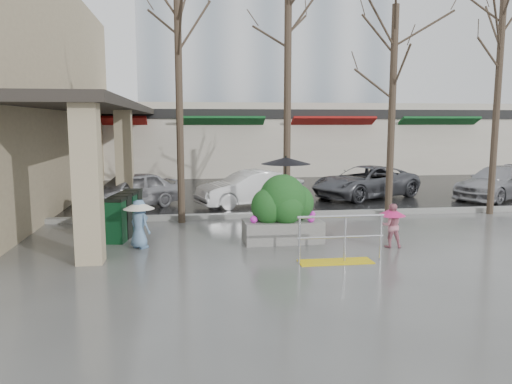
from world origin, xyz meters
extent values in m
plane|color=#51514F|center=(0.00, 0.00, 0.00)|extent=(120.00, 120.00, 0.00)
cube|color=black|center=(0.00, 22.00, 0.01)|extent=(120.00, 36.00, 0.01)
cube|color=gray|center=(0.00, 4.00, 0.07)|extent=(120.00, 0.30, 0.15)
cube|color=#2D2823|center=(-4.80, 8.00, 3.62)|extent=(2.80, 18.00, 0.25)
cube|color=tan|center=(-3.90, -0.50, 1.75)|extent=(0.55, 0.55, 3.50)
cube|color=tan|center=(-3.90, 6.00, 1.75)|extent=(0.55, 0.55, 3.50)
cube|color=beige|center=(2.00, 18.00, 2.00)|extent=(34.00, 6.00, 4.00)
cube|color=maroon|center=(-6.00, 15.10, 2.85)|extent=(4.50, 1.68, 0.87)
cube|color=#0F4C1E|center=(0.00, 15.10, 2.85)|extent=(4.50, 1.68, 0.87)
cube|color=maroon|center=(6.00, 15.10, 2.85)|extent=(4.50, 1.68, 0.87)
cube|color=#0F4C1E|center=(12.00, 15.10, 2.85)|extent=(4.50, 1.68, 0.87)
cube|color=black|center=(2.00, 15.10, 3.40)|extent=(34.00, 0.35, 0.50)
cube|color=#8C99A8|center=(4.00, 30.00, 12.50)|extent=(18.00, 12.00, 25.00)
cube|color=yellow|center=(1.30, -1.20, 0.01)|extent=(1.60, 0.50, 0.02)
cylinder|color=silver|center=(0.50, -1.20, 0.50)|extent=(0.05, 0.05, 1.00)
cylinder|color=silver|center=(1.50, -1.20, 0.50)|extent=(0.05, 0.05, 1.00)
cylinder|color=silver|center=(2.30, -1.20, 0.50)|extent=(0.05, 0.05, 1.00)
cylinder|color=silver|center=(1.40, -1.20, 1.00)|extent=(1.90, 0.06, 0.06)
cylinder|color=silver|center=(1.40, -1.20, 0.55)|extent=(1.90, 0.04, 0.04)
cylinder|color=#382B21|center=(-2.00, 3.60, 3.40)|extent=(0.22, 0.22, 6.80)
cylinder|color=#382B21|center=(1.20, 3.60, 3.50)|extent=(0.22, 0.22, 7.00)
cylinder|color=#382B21|center=(4.50, 3.60, 3.25)|extent=(0.22, 0.22, 6.50)
cylinder|color=#382B21|center=(8.00, 3.60, 3.60)|extent=(0.22, 0.22, 7.20)
imported|color=black|center=(0.79, 1.74, 0.77)|extent=(0.67, 0.60, 1.54)
cylinder|color=black|center=(0.79, 1.74, 1.57)|extent=(0.02, 0.02, 0.98)
cone|color=black|center=(0.79, 1.74, 1.97)|extent=(1.34, 1.34, 0.18)
sphere|color=black|center=(0.79, 1.74, 2.08)|extent=(0.05, 0.05, 0.05)
imported|color=#CF7E90|center=(3.00, -0.12, 0.53)|extent=(0.57, 0.47, 1.06)
cylinder|color=black|center=(3.00, -0.12, 0.72)|extent=(0.02, 0.02, 0.46)
cone|color=#D7216D|center=(3.00, -0.12, 0.86)|extent=(0.66, 0.66, 0.18)
sphere|color=black|center=(3.00, -0.12, 0.97)|extent=(0.05, 0.05, 0.05)
imported|color=#668CB5|center=(-2.97, 0.63, 0.58)|extent=(0.67, 0.67, 1.17)
cylinder|color=black|center=(-2.97, 0.63, 0.86)|extent=(0.02, 0.02, 0.55)
cone|color=white|center=(-2.97, 0.63, 1.04)|extent=(0.74, 0.74, 0.18)
sphere|color=black|center=(-2.97, 0.63, 1.15)|extent=(0.05, 0.05, 0.05)
cube|color=slate|center=(0.53, 0.81, 0.27)|extent=(1.97, 1.01, 0.54)
ellipsoid|color=#164516|center=(0.53, 0.81, 1.08)|extent=(1.19, 1.07, 1.25)
sphere|color=#164516|center=(0.15, 0.70, 0.93)|extent=(0.86, 0.86, 0.86)
sphere|color=#164516|center=(0.91, 0.97, 0.95)|extent=(0.91, 0.91, 0.91)
cube|color=#0E3D1E|center=(-3.60, 1.26, 0.52)|extent=(0.49, 0.49, 1.04)
cube|color=black|center=(-3.60, 1.26, 1.09)|extent=(0.53, 0.53, 0.08)
cube|color=black|center=(-3.51, 1.77, 0.52)|extent=(0.49, 0.49, 1.04)
cube|color=black|center=(-3.51, 1.77, 1.09)|extent=(0.53, 0.53, 0.08)
cube|color=#0D3C22|center=(-3.42, 2.29, 0.52)|extent=(0.49, 0.49, 1.04)
cube|color=black|center=(-3.42, 2.29, 1.09)|extent=(0.53, 0.53, 0.08)
cube|color=black|center=(-3.33, 2.80, 0.52)|extent=(0.49, 0.49, 1.04)
cube|color=black|center=(-3.33, 2.80, 1.09)|extent=(0.53, 0.53, 0.08)
imported|color=#9E9EA2|center=(-3.82, 6.36, 0.63)|extent=(3.89, 3.32, 1.26)
imported|color=silver|center=(0.40, 6.30, 0.63)|extent=(4.05, 2.48, 1.26)
imported|color=#53545A|center=(5.17, 7.53, 0.63)|extent=(4.99, 3.82, 1.26)
imported|color=#A3A2A7|center=(10.25, 6.58, 0.63)|extent=(4.65, 3.64, 1.26)
camera|label=1|loc=(-1.85, -11.26, 2.99)|focal=35.00mm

